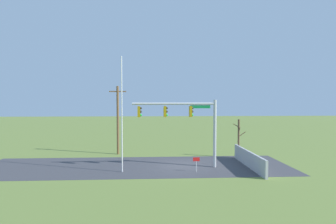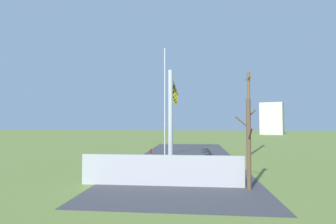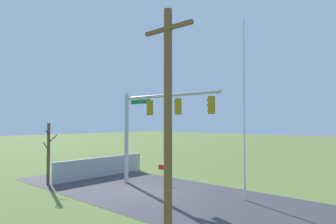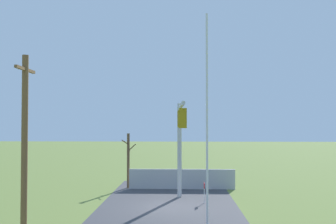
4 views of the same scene
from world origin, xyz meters
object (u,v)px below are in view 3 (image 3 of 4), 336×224
at_px(flagpole, 244,109).
at_px(utility_pole, 168,127).
at_px(signal_mast, 151,118).
at_px(bare_tree, 48,153).
at_px(open_sign, 162,170).

distance_m(flagpole, utility_pole, 7.80).
relative_size(signal_mast, flagpole, 0.78).
xyz_separation_m(flagpole, utility_pole, (-1.36, 7.63, -0.87)).
bearing_deg(flagpole, bare_tree, 23.69).
relative_size(signal_mast, open_sign, 6.17).
distance_m(signal_mast, bare_tree, 7.34).
relative_size(signal_mast, utility_pole, 0.98).
relative_size(utility_pole, open_sign, 6.26).
bearing_deg(open_sign, signal_mast, 106.86).
xyz_separation_m(signal_mast, open_sign, (0.43, -1.42, -3.48)).
bearing_deg(flagpole, signal_mast, 11.56).
xyz_separation_m(flagpole, open_sign, (6.24, -0.23, -3.94)).
height_order(signal_mast, bare_tree, signal_mast).
distance_m(utility_pole, open_sign, 11.36).
bearing_deg(signal_mast, bare_tree, 34.00).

